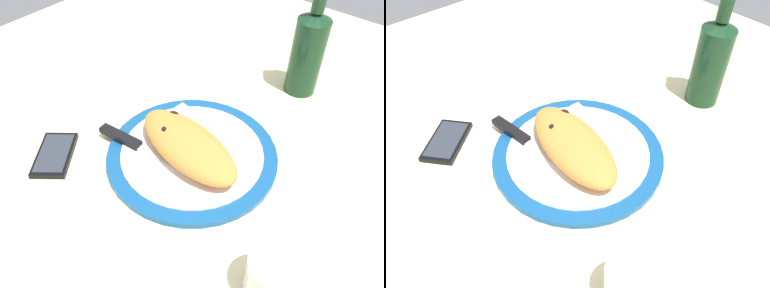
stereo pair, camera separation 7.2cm
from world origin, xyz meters
TOP-DOWN VIEW (x-y plane):
  - ground_plane at (0.00, 0.00)cm, footprint 150.00×150.00cm
  - plate at (0.00, 0.00)cm, footprint 32.38×32.38cm
  - calzone at (0.19, 1.15)cm, footprint 25.35×14.57cm
  - fork at (3.95, -7.77)cm, footprint 17.34×3.60cm
  - knife at (9.98, 6.01)cm, footprint 22.21×4.22cm
  - smartphone at (20.15, 16.83)cm, footprint 12.25×12.94cm
  - water_glass at (-25.49, 13.24)cm, footprint 7.65×7.65cm
  - wine_bottle at (-4.96, -32.55)cm, footprint 7.08×7.08cm

SIDE VIEW (x-z plane):
  - ground_plane at x=0.00cm, z-range -3.00..0.00cm
  - smartphone at x=20.15cm, z-range -0.02..1.14cm
  - plate at x=0.00cm, z-range -0.04..1.48cm
  - fork at x=3.95cm, z-range 1.51..1.91cm
  - knife at x=9.98cm, z-range 1.41..2.61cm
  - water_glass at x=-25.49cm, z-range -0.58..7.78cm
  - calzone at x=0.19cm, z-range 1.52..6.58cm
  - wine_bottle at x=-4.96cm, z-range -2.67..22.76cm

